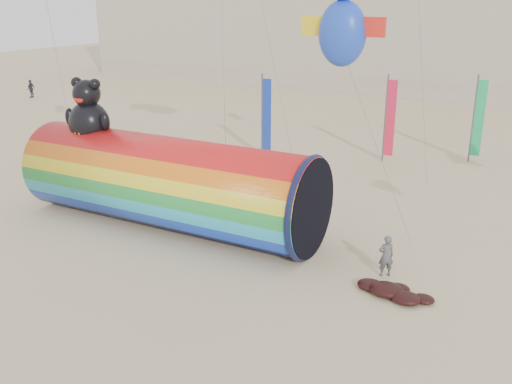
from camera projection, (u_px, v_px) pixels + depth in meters
The scene contains 5 objects.
ground at pixel (225, 262), 21.43m from camera, with size 160.00×160.00×0.00m, color #CCB58C.
windsock_assembly at pixel (168, 180), 24.21m from camera, with size 13.42×4.09×6.19m.
kite_handler at pixel (386, 256), 20.11m from camera, with size 0.56×0.37×1.54m, color #4E5055.
fabric_bundle at pixel (393, 291), 18.91m from camera, with size 2.62×1.35×0.41m.
festival_banners at pixel (377, 118), 33.69m from camera, with size 11.84×5.65×5.20m.
Camera 1 is at (10.31, -16.49, 9.44)m, focal length 40.00 mm.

